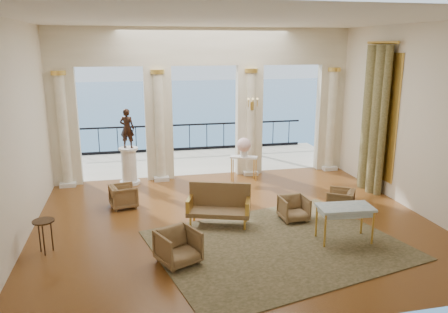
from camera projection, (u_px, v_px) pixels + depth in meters
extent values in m
plane|color=#4D260A|center=(234.00, 222.00, 10.13)|extent=(9.00, 9.00, 0.00)
plane|color=#F3E6CB|center=(307.00, 180.00, 5.79)|extent=(9.00, 0.00, 9.00)
plane|color=#F3E6CB|center=(15.00, 135.00, 8.64)|extent=(0.00, 8.00, 8.00)
plane|color=#F3E6CB|center=(416.00, 119.00, 10.51)|extent=(0.00, 8.00, 8.00)
plane|color=white|center=(236.00, 19.00, 9.02)|extent=(9.00, 9.00, 0.00)
cube|color=beige|center=(204.00, 46.00, 12.80)|extent=(9.00, 0.30, 1.10)
cube|color=beige|center=(64.00, 127.00, 12.50)|extent=(0.80, 0.30, 3.40)
cylinder|color=beige|center=(64.00, 132.00, 12.36)|extent=(0.28, 0.28, 3.20)
cylinder|color=#E7B74C|center=(58.00, 73.00, 11.95)|extent=(0.40, 0.40, 0.12)
cube|color=silver|center=(68.00, 184.00, 12.74)|extent=(0.45, 0.45, 0.12)
cube|color=beige|center=(159.00, 124.00, 13.06)|extent=(0.80, 0.30, 3.40)
cylinder|color=beige|center=(160.00, 128.00, 12.92)|extent=(0.28, 0.28, 3.20)
cylinder|color=#E7B74C|center=(157.00, 72.00, 12.51)|extent=(0.40, 0.40, 0.12)
cube|color=silver|center=(161.00, 178.00, 13.30)|extent=(0.45, 0.45, 0.12)
cube|color=beige|center=(249.00, 120.00, 13.64)|extent=(0.80, 0.30, 3.40)
cylinder|color=beige|center=(251.00, 125.00, 13.50)|extent=(0.28, 0.28, 3.20)
cylinder|color=#E7B74C|center=(251.00, 70.00, 13.09)|extent=(0.40, 0.40, 0.12)
cube|color=silver|center=(250.00, 172.00, 13.88)|extent=(0.45, 0.45, 0.12)
cube|color=beige|center=(329.00, 118.00, 14.20)|extent=(0.80, 0.30, 3.40)
cylinder|color=beige|center=(331.00, 121.00, 14.06)|extent=(0.28, 0.28, 3.20)
cylinder|color=#E7B74C|center=(334.00, 69.00, 13.65)|extent=(0.40, 0.40, 0.12)
cube|color=silver|center=(328.00, 167.00, 14.44)|extent=(0.45, 0.45, 0.12)
cube|color=#BAB29C|center=(196.00, 161.00, 15.63)|extent=(10.00, 3.60, 0.10)
cube|color=black|center=(189.00, 125.00, 16.89)|extent=(9.00, 0.06, 0.06)
cube|color=black|center=(190.00, 149.00, 17.12)|extent=(9.00, 0.06, 0.10)
cylinder|color=black|center=(190.00, 137.00, 17.01)|extent=(0.03, 0.03, 1.00)
cylinder|color=black|center=(80.00, 142.00, 16.16)|extent=(0.03, 0.03, 1.00)
cylinder|color=black|center=(289.00, 133.00, 17.86)|extent=(0.03, 0.03, 1.00)
cylinder|color=#4C3823|center=(245.00, 97.00, 16.27)|extent=(0.20, 0.20, 4.20)
plane|color=#315C90|center=(144.00, 111.00, 68.40)|extent=(160.00, 160.00, 0.00)
cylinder|color=brown|center=(383.00, 123.00, 11.52)|extent=(0.26, 0.26, 4.00)
cylinder|color=brown|center=(373.00, 120.00, 11.94)|extent=(0.32, 0.32, 4.00)
cylinder|color=brown|center=(366.00, 117.00, 12.37)|extent=(0.26, 0.26, 4.00)
cylinder|color=#E7B74C|center=(383.00, 43.00, 11.45)|extent=(0.08, 1.40, 0.08)
cube|color=#E7B74C|center=(380.00, 116.00, 11.96)|extent=(0.04, 1.60, 3.40)
cube|color=#E7B74C|center=(252.00, 106.00, 13.22)|extent=(0.10, 0.04, 0.25)
cylinder|color=#E7B74C|center=(248.00, 103.00, 13.09)|extent=(0.02, 0.02, 0.22)
cylinder|color=#E7B74C|center=(253.00, 103.00, 13.12)|extent=(0.02, 0.02, 0.22)
cylinder|color=#E7B74C|center=(257.00, 103.00, 13.15)|extent=(0.02, 0.02, 0.22)
cube|color=#34371E|center=(278.00, 245.00, 8.95)|extent=(5.54, 4.75, 0.02)
imported|color=#463621|center=(178.00, 245.00, 8.13)|extent=(0.91, 0.89, 0.72)
imported|color=#463621|center=(294.00, 207.00, 10.17)|extent=(0.63, 0.60, 0.63)
imported|color=#463621|center=(340.00, 200.00, 10.66)|extent=(0.82, 0.83, 0.63)
imported|color=#463621|center=(124.00, 195.00, 10.98)|extent=(0.71, 0.74, 0.64)
cube|color=#463621|center=(219.00, 212.00, 9.87)|extent=(1.53, 1.00, 0.10)
cube|color=#463621|center=(220.00, 194.00, 10.05)|extent=(1.37, 0.53, 0.58)
cube|color=#E7B74C|center=(190.00, 203.00, 9.89)|extent=(0.26, 0.57, 0.27)
cube|color=#E7B74C|center=(248.00, 206.00, 9.75)|extent=(0.26, 0.57, 0.27)
cylinder|color=#E7B74C|center=(190.00, 223.00, 9.76)|extent=(0.05, 0.05, 0.26)
cylinder|color=#E7B74C|center=(245.00, 225.00, 9.63)|extent=(0.05, 0.05, 0.26)
cylinder|color=#E7B74C|center=(194.00, 215.00, 10.20)|extent=(0.05, 0.05, 0.26)
cylinder|color=#E7B74C|center=(246.00, 217.00, 10.07)|extent=(0.05, 0.05, 0.26)
cube|color=#95B2BC|center=(345.00, 207.00, 8.98)|extent=(1.16, 0.70, 0.05)
cylinder|color=#E7B74C|center=(325.00, 231.00, 8.76)|extent=(0.04, 0.04, 0.72)
cylinder|color=#E7B74C|center=(373.00, 228.00, 8.90)|extent=(0.04, 0.04, 0.72)
cylinder|color=#E7B74C|center=(316.00, 221.00, 9.25)|extent=(0.04, 0.04, 0.72)
cylinder|color=#E7B74C|center=(362.00, 219.00, 9.38)|extent=(0.04, 0.04, 0.72)
cylinder|color=silver|center=(130.00, 182.00, 12.95)|extent=(0.60, 0.60, 0.08)
cylinder|color=silver|center=(129.00, 166.00, 12.82)|extent=(0.44, 0.44, 0.95)
cylinder|color=silver|center=(128.00, 149.00, 12.69)|extent=(0.56, 0.56, 0.06)
imported|color=black|center=(127.00, 128.00, 12.55)|extent=(0.48, 0.39, 1.15)
cube|color=silver|center=(244.00, 157.00, 13.05)|extent=(0.85, 0.61, 0.04)
cylinder|color=#E7B74C|center=(231.00, 170.00, 13.11)|extent=(0.04, 0.04, 0.71)
cylinder|color=#E7B74C|center=(255.00, 171.00, 12.96)|extent=(0.04, 0.04, 0.71)
cylinder|color=#E7B74C|center=(233.00, 168.00, 13.32)|extent=(0.04, 0.04, 0.71)
cylinder|color=#E7B74C|center=(256.00, 169.00, 13.17)|extent=(0.04, 0.04, 0.71)
cylinder|color=white|center=(244.00, 152.00, 13.01)|extent=(0.21, 0.21, 0.27)
sphere|color=#EDACB4|center=(244.00, 145.00, 12.95)|extent=(0.43, 0.43, 0.43)
cylinder|color=black|center=(43.00, 221.00, 8.47)|extent=(0.42, 0.42, 0.03)
cylinder|color=black|center=(52.00, 235.00, 8.64)|extent=(0.03, 0.03, 0.65)
cylinder|color=black|center=(40.00, 236.00, 8.60)|extent=(0.03, 0.03, 0.65)
cylinder|color=black|center=(44.00, 240.00, 8.43)|extent=(0.03, 0.03, 0.65)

